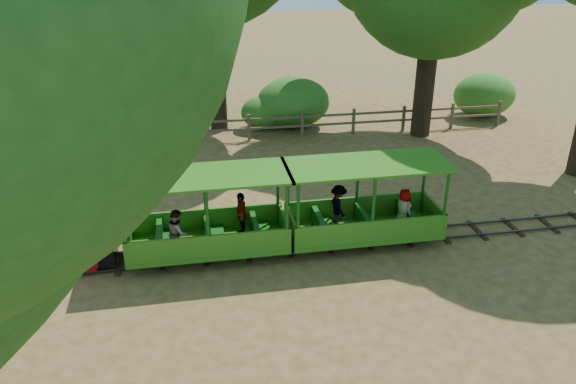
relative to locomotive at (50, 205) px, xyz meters
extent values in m
plane|color=olive|center=(6.28, -0.08, -1.65)|extent=(90.00, 90.00, 0.00)
cube|color=#3F3D3A|center=(6.28, -0.38, -1.57)|extent=(22.00, 0.05, 0.05)
cube|color=#3F3D3A|center=(6.28, 0.22, -1.57)|extent=(22.00, 0.05, 0.05)
cube|color=#382314|center=(6.28, -0.08, -1.62)|extent=(0.12, 1.00, 0.05)
cube|color=#382314|center=(1.28, -0.08, -1.62)|extent=(0.12, 1.00, 0.05)
cube|color=#382314|center=(11.28, -0.08, -1.62)|extent=(0.12, 1.00, 0.05)
cube|color=black|center=(0.16, -0.08, -1.37)|extent=(2.18, 0.69, 0.18)
cylinder|color=black|center=(-0.19, -0.08, -1.00)|extent=(1.39, 0.55, 0.55)
cylinder|color=black|center=(-0.74, -0.08, -0.51)|extent=(0.16, 0.16, 0.44)
sphere|color=gold|center=(-0.14, -0.08, -0.71)|extent=(0.26, 0.26, 0.26)
cylinder|color=gold|center=(-0.39, -0.08, -0.69)|extent=(0.10, 0.10, 0.10)
cube|color=black|center=(0.80, -0.08, -1.01)|extent=(0.89, 0.69, 0.54)
cube|color=black|center=(0.80, -0.08, -0.72)|extent=(0.94, 0.75, 0.04)
cone|color=black|center=(-1.03, -0.08, -1.39)|extent=(0.45, 0.63, 0.63)
cylinder|color=gold|center=(-0.91, -0.08, -0.90)|extent=(0.10, 0.14, 0.14)
cylinder|color=maroon|center=(-0.59, -0.44, -1.37)|extent=(0.36, 0.06, 0.36)
cylinder|color=maroon|center=(-0.59, 0.28, -1.37)|extent=(0.36, 0.06, 0.36)
cylinder|color=maroon|center=(0.06, -0.44, -1.37)|extent=(0.36, 0.06, 0.36)
cylinder|color=maroon|center=(0.06, 0.28, -1.37)|extent=(0.36, 0.06, 0.36)
cylinder|color=maroon|center=(0.70, -0.44, -1.37)|extent=(0.36, 0.06, 0.36)
cylinder|color=maroon|center=(0.70, 0.28, -1.37)|extent=(0.36, 0.06, 0.36)
sphere|color=white|center=(-0.64, -0.03, 0.06)|extent=(0.89, 0.89, 0.89)
sphere|color=white|center=(-0.24, 0.02, 0.40)|extent=(1.19, 1.19, 1.19)
sphere|color=white|center=(0.45, 0.07, 0.70)|extent=(0.99, 0.99, 0.99)
imported|color=white|center=(0.74, 0.05, 0.19)|extent=(0.59, 0.74, 1.77)
cube|color=#347D1B|center=(3.37, -0.08, -1.31)|extent=(3.73, 1.42, 0.11)
cube|color=#135614|center=(3.37, -0.08, -1.44)|extent=(3.35, 0.55, 0.15)
cube|color=#347D1B|center=(3.37, -0.75, -0.98)|extent=(3.73, 0.07, 0.55)
cube|color=#347D1B|center=(3.37, 0.59, -0.98)|extent=(3.73, 0.07, 0.55)
cube|color=#347D1B|center=(3.37, -0.08, 0.45)|extent=(3.89, 1.59, 0.05)
cylinder|color=#135614|center=(1.59, -0.73, -0.43)|extent=(0.08, 0.08, 1.75)
cylinder|color=#135614|center=(1.59, 0.57, -0.43)|extent=(0.08, 0.08, 1.75)
cylinder|color=#135614|center=(5.14, -0.73, -0.43)|extent=(0.08, 0.08, 1.75)
cylinder|color=#135614|center=(5.14, 0.57, -0.43)|extent=(0.08, 0.08, 1.75)
cube|color=#135614|center=(2.25, -0.08, -1.03)|extent=(0.13, 1.21, 0.44)
cube|color=#135614|center=(3.37, -0.08, -1.03)|extent=(0.13, 1.21, 0.44)
cube|color=#135614|center=(4.49, -0.08, -1.03)|extent=(0.13, 1.21, 0.44)
cylinder|color=black|center=(2.18, -0.45, -1.40)|extent=(0.31, 0.07, 0.31)
cylinder|color=black|center=(2.18, 0.29, -1.40)|extent=(0.31, 0.07, 0.31)
cylinder|color=black|center=(4.56, -0.45, -1.40)|extent=(0.31, 0.07, 0.31)
cylinder|color=black|center=(4.56, 0.29, -1.40)|extent=(0.31, 0.07, 0.31)
imported|color=gray|center=(2.70, -0.48, -0.70)|extent=(0.44, 0.55, 1.11)
imported|color=gray|center=(4.19, 0.16, -0.70)|extent=(0.34, 0.68, 1.11)
cube|color=#347D1B|center=(7.17, -0.08, -1.31)|extent=(3.73, 1.42, 0.11)
cube|color=#135614|center=(7.17, -0.08, -1.44)|extent=(3.35, 0.55, 0.15)
cube|color=#347D1B|center=(7.17, -0.75, -0.98)|extent=(3.73, 0.07, 0.55)
cube|color=#347D1B|center=(7.17, 0.59, -0.98)|extent=(3.73, 0.07, 0.55)
cube|color=#347D1B|center=(7.17, -0.08, 0.45)|extent=(3.89, 1.59, 0.05)
cylinder|color=#135614|center=(5.40, -0.73, -0.43)|extent=(0.08, 0.08, 1.75)
cylinder|color=#135614|center=(5.40, 0.57, -0.43)|extent=(0.08, 0.08, 1.75)
cylinder|color=#135614|center=(8.95, -0.73, -0.43)|extent=(0.08, 0.08, 1.75)
cylinder|color=#135614|center=(8.95, 0.57, -0.43)|extent=(0.08, 0.08, 1.75)
cube|color=#135614|center=(6.05, -0.08, -1.03)|extent=(0.13, 1.21, 0.44)
cube|color=#135614|center=(7.17, -0.08, -1.03)|extent=(0.13, 1.21, 0.44)
cube|color=#135614|center=(8.29, -0.08, -1.03)|extent=(0.13, 1.21, 0.44)
cylinder|color=black|center=(5.98, -0.45, -1.40)|extent=(0.31, 0.07, 0.31)
cylinder|color=black|center=(5.98, 0.29, -1.40)|extent=(0.31, 0.07, 0.31)
cylinder|color=black|center=(8.36, -0.45, -1.40)|extent=(0.31, 0.07, 0.31)
cylinder|color=black|center=(8.36, 0.29, -1.40)|extent=(0.31, 0.07, 0.31)
imported|color=gray|center=(6.59, 0.15, -0.70)|extent=(0.49, 0.75, 1.10)
imported|color=gray|center=(8.11, -0.27, -0.72)|extent=(0.46, 0.59, 1.06)
cylinder|color=#2D2116|center=(-2.22, 5.92, 0.45)|extent=(0.70, 0.70, 4.20)
cylinder|color=#2D2116|center=(4.28, 9.42, 0.33)|extent=(0.66, 0.66, 3.96)
cylinder|color=#2D2116|center=(11.78, 7.42, -0.02)|extent=(0.72, 0.72, 3.26)
cylinder|color=#2D2116|center=(11.78, 7.42, 2.54)|extent=(0.54, 0.54, 1.86)
cube|color=brown|center=(-2.72, 7.92, -1.15)|extent=(0.10, 0.10, 1.00)
cube|color=brown|center=(-0.72, 7.92, -1.15)|extent=(0.10, 0.10, 1.00)
cube|color=brown|center=(1.28, 7.92, -1.15)|extent=(0.10, 0.10, 1.00)
cube|color=brown|center=(3.28, 7.92, -1.15)|extent=(0.10, 0.10, 1.00)
cube|color=brown|center=(5.28, 7.92, -1.15)|extent=(0.10, 0.10, 1.00)
cube|color=brown|center=(7.28, 7.92, -1.15)|extent=(0.10, 0.10, 1.00)
cube|color=brown|center=(9.28, 7.92, -1.15)|extent=(0.10, 0.10, 1.00)
cube|color=brown|center=(11.28, 7.92, -1.15)|extent=(0.10, 0.10, 1.00)
cube|color=brown|center=(13.28, 7.92, -1.15)|extent=(0.10, 0.10, 1.00)
cube|color=brown|center=(15.28, 7.92, -1.15)|extent=(0.10, 0.10, 1.00)
cube|color=brown|center=(6.28, 7.92, -0.85)|extent=(18.00, 0.06, 0.08)
cube|color=brown|center=(6.28, 7.92, -1.20)|extent=(18.00, 0.06, 0.08)
ellipsoid|color=#2D6B1E|center=(-1.55, 9.22, -0.82)|extent=(2.39, 1.84, 1.66)
ellipsoid|color=#2D6B1E|center=(7.19, 9.22, -0.65)|extent=(2.87, 2.21, 1.99)
ellipsoid|color=#2D6B1E|center=(6.07, 9.22, -0.99)|extent=(1.90, 1.46, 1.31)
ellipsoid|color=#2D6B1E|center=(15.28, 9.22, -0.75)|extent=(2.60, 2.00, 1.80)
camera|label=1|loc=(3.15, -11.75, 5.43)|focal=35.00mm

